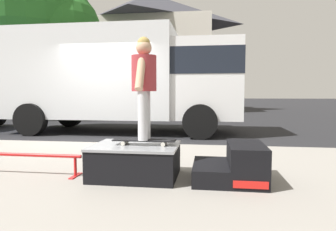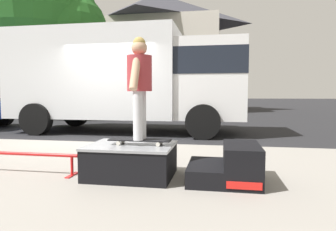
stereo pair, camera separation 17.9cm
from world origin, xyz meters
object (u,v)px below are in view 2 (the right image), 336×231
at_px(skate_box, 131,159).
at_px(street_tree_main, 44,19).
at_px(box_truck, 129,76).
at_px(skateboard, 140,140).
at_px(grind_rail, 23,157).
at_px(kicker_ramp, 230,166).
at_px(skater_kid, 139,80).

bearing_deg(skate_box, street_tree_main, 127.06).
height_order(skate_box, box_truck, box_truck).
xyz_separation_m(skate_box, skateboard, (0.11, 0.00, 0.25)).
bearing_deg(skate_box, skateboard, 1.36).
relative_size(skate_box, skateboard, 1.36).
bearing_deg(skate_box, grind_rail, -176.47).
distance_m(kicker_ramp, grind_rail, 2.68).
relative_size(skateboard, skater_kid, 0.62).
relative_size(skate_box, kicker_ramp, 1.27).
bearing_deg(box_truck, skateboard, -71.22).
distance_m(skater_kid, street_tree_main, 12.21).
relative_size(kicker_ramp, street_tree_main, 0.11).
xyz_separation_m(skate_box, grind_rail, (-1.45, -0.09, -0.01)).
height_order(skate_box, street_tree_main, street_tree_main).
relative_size(grind_rail, street_tree_main, 0.20).
height_order(skateboard, skater_kid, skater_kid).
bearing_deg(skate_box, kicker_ramp, -0.02).
height_order(skate_box, skater_kid, skater_kid).
height_order(skate_box, grind_rail, skate_box).
bearing_deg(skate_box, box_truck, 107.65).
xyz_separation_m(kicker_ramp, street_tree_main, (-8.26, 9.33, 4.34)).
distance_m(skater_kid, box_truck, 5.47).
bearing_deg(box_truck, skate_box, -72.35).
bearing_deg(street_tree_main, kicker_ramp, -48.45).
xyz_separation_m(skate_box, skater_kid, (0.11, 0.00, 1.00)).
xyz_separation_m(kicker_ramp, skater_kid, (-1.11, 0.00, 1.03)).
xyz_separation_m(skater_kid, box_truck, (-1.76, 5.17, 0.36)).
height_order(grind_rail, street_tree_main, street_tree_main).
distance_m(skate_box, kicker_ramp, 1.22).
relative_size(box_truck, street_tree_main, 0.91).
relative_size(skateboard, box_truck, 0.11).
relative_size(kicker_ramp, grind_rail, 0.54).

